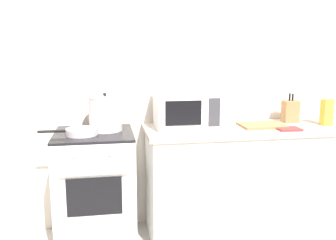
{
  "coord_description": "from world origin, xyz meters",
  "views": [
    {
      "loc": [
        -0.25,
        -2.26,
        1.55
      ],
      "look_at": [
        0.23,
        0.6,
        1.0
      ],
      "focal_mm": 39.95,
      "sensor_mm": 36.0,
      "label": 1
    }
  ],
  "objects": [
    {
      "name": "lower_cabinet_right",
      "position": [
        0.9,
        0.62,
        0.44
      ],
      "size": [
        1.64,
        0.56,
        0.88
      ],
      "primitive_type": "cube",
      "color": "white",
      "rests_on": "ground_plane"
    },
    {
      "name": "countertop_right",
      "position": [
        0.9,
        0.62,
        0.9
      ],
      "size": [
        1.7,
        0.6,
        0.04
      ],
      "primitive_type": "cube",
      "color": "#ADA393",
      "rests_on": "lower_cabinet_right"
    },
    {
      "name": "back_wall",
      "position": [
        0.3,
        0.97,
        1.25
      ],
      "size": [
        4.4,
        0.1,
        2.5
      ],
      "primitive_type": "cube",
      "color": "silver",
      "rests_on": "ground_plane"
    },
    {
      "name": "pasta_box",
      "position": [
        1.58,
        0.57,
        1.03
      ],
      "size": [
        0.08,
        0.08,
        0.22
      ],
      "primitive_type": "cube",
      "color": "gold",
      "rests_on": "countertop_right"
    },
    {
      "name": "oven_mitt",
      "position": [
        1.18,
        0.44,
        0.93
      ],
      "size": [
        0.18,
        0.14,
        0.02
      ],
      "primitive_type": "cube",
      "color": "#993333",
      "rests_on": "countertop_right"
    },
    {
      "name": "knife_block",
      "position": [
        1.34,
        0.74,
        1.02
      ],
      "size": [
        0.13,
        0.1,
        0.26
      ],
      "color": "#997047",
      "rests_on": "countertop_right"
    },
    {
      "name": "stove",
      "position": [
        -0.35,
        0.6,
        0.46
      ],
      "size": [
        0.6,
        0.64,
        0.92
      ],
      "color": "white",
      "rests_on": "ground_plane"
    },
    {
      "name": "frying_pan",
      "position": [
        -0.44,
        0.53,
        0.95
      ],
      "size": [
        0.44,
        0.24,
        0.05
      ],
      "color": "beige",
      "rests_on": "stove"
    },
    {
      "name": "microwave",
      "position": [
        0.39,
        0.68,
        1.07
      ],
      "size": [
        0.5,
        0.37,
        0.3
      ],
      "color": "white",
      "rests_on": "countertop_right"
    },
    {
      "name": "cutting_board",
      "position": [
        1.02,
        0.6,
        0.93
      ],
      "size": [
        0.36,
        0.26,
        0.02
      ],
      "primitive_type": "cube",
      "color": "#997047",
      "rests_on": "countertop_right"
    },
    {
      "name": "stock_pot",
      "position": [
        -0.26,
        0.66,
        1.06
      ],
      "size": [
        0.34,
        0.26,
        0.3
      ],
      "color": "beige",
      "rests_on": "stove"
    }
  ]
}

